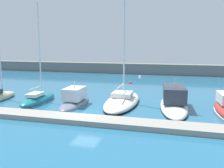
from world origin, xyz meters
name	(u,v)px	position (x,y,z in m)	size (l,w,h in m)	color
ground_plane	(85,116)	(0.00, 0.00, 0.00)	(120.00, 120.00, 0.00)	#236084
dock_pier	(77,119)	(0.00, -1.86, 0.22)	(29.71, 2.10, 0.44)	gray
breakwater_seawall	(141,69)	(0.00, 34.40, 1.15)	(108.00, 2.84, 2.31)	slate
sailboat_teal_second	(38,99)	(-7.10, 3.48, 0.38)	(2.54, 6.92, 11.45)	#19707F
motorboat_slate_third	(75,100)	(-2.61, 3.53, 0.50)	(2.54, 6.89, 3.00)	slate
sailboat_ivory_fourth	(122,100)	(2.30, 5.33, 0.41)	(3.57, 10.17, 19.18)	silver
motorboat_white_fifth	(174,102)	(7.83, 5.01, 0.67)	(3.45, 9.97, 3.51)	white
mooring_buoy_red	(130,83)	(0.39, 19.97, 0.00)	(0.56, 0.56, 0.56)	red
mooring_buoy_white	(140,77)	(0.69, 28.55, 0.00)	(0.60, 0.60, 0.60)	white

